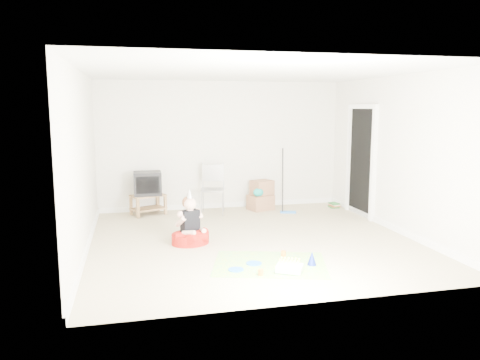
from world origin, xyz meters
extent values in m
plane|color=tan|center=(0.00, 0.00, 0.00)|extent=(5.00, 5.00, 0.00)
cube|color=black|center=(2.48, 1.20, 1.02)|extent=(0.02, 0.90, 2.05)
cube|color=olive|center=(-1.53, 2.16, 0.38)|extent=(0.73, 0.60, 0.03)
cube|color=olive|center=(-1.53, 2.16, 0.12)|extent=(0.73, 0.60, 0.03)
cube|color=olive|center=(-1.73, 1.90, 0.20)|extent=(0.07, 0.07, 0.39)
cube|color=olive|center=(-1.20, 2.12, 0.20)|extent=(0.07, 0.07, 0.39)
cube|color=olive|center=(-1.86, 2.21, 0.20)|extent=(0.07, 0.07, 0.39)
cube|color=olive|center=(-1.33, 2.43, 0.20)|extent=(0.07, 0.07, 0.39)
cube|color=black|center=(-1.53, 2.16, 0.62)|extent=(0.53, 0.44, 0.45)
cube|color=#99999F|center=(-0.29, 1.93, 0.48)|extent=(0.54, 0.52, 0.03)
cylinder|color=#99999F|center=(-0.49, 1.98, 0.50)|extent=(0.02, 0.02, 1.00)
cylinder|color=#99999F|center=(-0.09, 1.89, 0.50)|extent=(0.02, 0.02, 1.00)
cube|color=#986949|center=(0.73, 2.09, 0.15)|extent=(0.56, 0.49, 0.31)
cube|color=#986949|center=(0.77, 2.14, 0.45)|extent=(0.50, 0.45, 0.29)
ellipsoid|color=#0C8C82|center=(0.64, 1.95, 0.39)|extent=(0.21, 0.14, 0.16)
cube|color=blue|center=(1.18, 1.68, 0.02)|extent=(0.33, 0.20, 0.03)
cylinder|color=black|center=(1.18, 1.68, 0.64)|extent=(0.14, 0.41, 1.23)
cube|color=#23692A|center=(2.29, 1.96, 0.01)|extent=(0.21, 0.25, 0.03)
cube|color=#9F4022|center=(2.29, 1.96, 0.04)|extent=(0.17, 0.23, 0.02)
cube|color=beige|center=(2.29, 1.96, 0.07)|extent=(0.18, 0.23, 0.03)
cube|color=#23692A|center=(2.29, 1.96, 0.09)|extent=(0.19, 0.23, 0.02)
cylinder|color=#AD1810|center=(-0.97, 0.01, 0.08)|extent=(0.78, 0.78, 0.16)
cube|color=black|center=(-0.97, 0.01, 0.34)|extent=(0.31, 0.25, 0.36)
sphere|color=#D8A490|center=(-0.97, 0.01, 0.62)|extent=(0.25, 0.25, 0.19)
cone|color=silver|center=(-0.97, 0.01, 0.78)|extent=(0.10, 0.10, 0.14)
cube|color=#E22F7D|center=(-0.06, -1.19, 0.00)|extent=(1.72, 1.45, 0.01)
cube|color=white|center=(0.09, -1.54, 0.05)|extent=(0.41, 0.38, 0.09)
cube|color=green|center=(0.09, -1.54, 0.01)|extent=(0.41, 0.38, 0.01)
cylinder|color=beige|center=(-0.03, -1.53, 0.12)|extent=(0.01, 0.01, 0.07)
cylinder|color=beige|center=(0.01, -1.56, 0.12)|extent=(0.01, 0.01, 0.07)
cylinder|color=beige|center=(0.05, -1.58, 0.12)|extent=(0.01, 0.01, 0.07)
cylinder|color=beige|center=(0.09, -1.60, 0.12)|extent=(0.01, 0.01, 0.07)
cylinder|color=beige|center=(0.13, -1.62, 0.12)|extent=(0.01, 0.01, 0.07)
cylinder|color=beige|center=(0.17, -1.64, 0.12)|extent=(0.01, 0.01, 0.07)
cylinder|color=beige|center=(0.02, -1.44, 0.12)|extent=(0.01, 0.01, 0.07)
cylinder|color=beige|center=(0.06, -1.47, 0.12)|extent=(0.01, 0.01, 0.07)
cylinder|color=beige|center=(0.10, -1.49, 0.12)|extent=(0.01, 0.01, 0.07)
cylinder|color=beige|center=(0.14, -1.51, 0.12)|extent=(0.01, 0.01, 0.07)
cylinder|color=beige|center=(0.18, -1.53, 0.12)|extent=(0.01, 0.01, 0.07)
cylinder|color=beige|center=(0.22, -1.55, 0.12)|extent=(0.01, 0.01, 0.07)
cylinder|color=blue|center=(-0.27, -1.14, 0.01)|extent=(0.22, 0.22, 0.01)
cylinder|color=blue|center=(-0.55, -1.32, 0.01)|extent=(0.21, 0.21, 0.01)
cylinder|color=orange|center=(0.22, -0.93, 0.05)|extent=(0.07, 0.07, 0.08)
cylinder|color=orange|center=(-0.30, -1.58, 0.04)|extent=(0.09, 0.09, 0.08)
cone|color=#192EB2|center=(0.47, -1.36, 0.10)|extent=(0.14, 0.14, 0.18)
camera|label=1|loc=(-1.81, -6.94, 2.07)|focal=35.00mm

